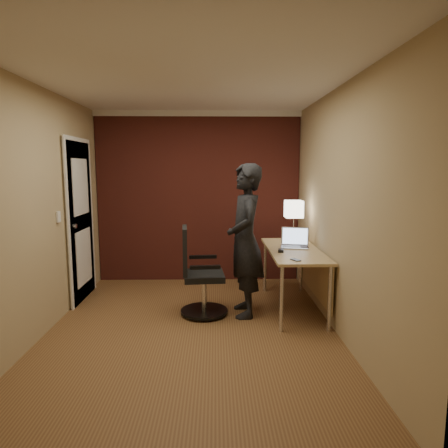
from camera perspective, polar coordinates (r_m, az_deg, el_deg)
The scene contains 9 objects.
room at distance 5.54m, azimuth -6.69°, elevation 4.69°, with size 4.00×4.00×4.00m.
desk at distance 4.86m, azimuth 10.73°, elevation -5.02°, with size 0.60×1.50×0.73m.
desk_lamp at distance 5.27m, azimuth 9.94°, elevation 2.03°, with size 0.22×0.22×0.54m.
laptop at distance 4.94m, azimuth 10.05°, elevation -2.51°, with size 0.38×0.32×0.23m.
mouse at distance 4.62m, azimuth 8.13°, elevation -3.79°, with size 0.06×0.10×0.03m, color black.
phone at distance 4.25m, azimuth 10.20°, elevation -5.07°, with size 0.06×0.12×0.01m, color black.
wallet at distance 4.90m, azimuth 11.40°, elevation -3.26°, with size 0.09×0.11×0.02m, color black.
office_chair at distance 4.62m, azimuth -3.67°, elevation -7.60°, with size 0.55×0.58×1.01m.
person at distance 4.54m, azimuth 3.04°, elevation -2.37°, with size 0.63×0.42×1.74m, color black.
Camera 1 is at (0.25, -3.96, 1.69)m, focal length 32.00 mm.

